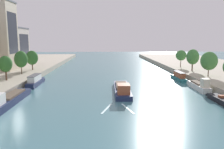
{
  "coord_description": "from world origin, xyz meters",
  "views": [
    {
      "loc": [
        -2.28,
        -17.35,
        11.91
      ],
      "look_at": [
        0.0,
        49.06,
        1.57
      ],
      "focal_mm": 36.57,
      "sensor_mm": 36.0,
      "label": 1
    }
  ],
  "objects_px": {
    "moored_boat_right_far": "(199,86)",
    "tree_right_by_lamp": "(209,61)",
    "tree_left_nearest": "(21,59)",
    "tree_left_third": "(5,64)",
    "moored_boat_left_second": "(35,81)",
    "moored_boat_right_midway": "(179,77)",
    "tree_left_past_mid": "(32,58)",
    "tree_right_past_mid": "(181,55)",
    "tree_right_distant": "(193,57)",
    "moored_boat_left_end": "(8,100)",
    "barge_midriver": "(122,89)"
  },
  "relations": [
    {
      "from": "tree_left_nearest",
      "to": "tree_left_third",
      "type": "bearing_deg",
      "value": -90.41
    },
    {
      "from": "tree_left_third",
      "to": "tree_right_past_mid",
      "type": "bearing_deg",
      "value": 25.57
    },
    {
      "from": "moored_boat_right_far",
      "to": "tree_left_nearest",
      "type": "height_order",
      "value": "tree_left_nearest"
    },
    {
      "from": "moored_boat_right_midway",
      "to": "tree_left_past_mid",
      "type": "xyz_separation_m",
      "value": [
        -45.98,
        12.15,
        4.68
      ]
    },
    {
      "from": "tree_right_distant",
      "to": "moored_boat_right_midway",
      "type": "bearing_deg",
      "value": -131.83
    },
    {
      "from": "moored_boat_right_midway",
      "to": "moored_boat_right_far",
      "type": "bearing_deg",
      "value": -87.01
    },
    {
      "from": "moored_boat_left_second",
      "to": "moored_boat_right_far",
      "type": "height_order",
      "value": "moored_boat_right_far"
    },
    {
      "from": "barge_midriver",
      "to": "tree_left_past_mid",
      "type": "relative_size",
      "value": 2.8
    },
    {
      "from": "tree_left_nearest",
      "to": "tree_right_past_mid",
      "type": "xyz_separation_m",
      "value": [
        52.53,
        14.67,
        -0.0
      ]
    },
    {
      "from": "barge_midriver",
      "to": "tree_right_past_mid",
      "type": "relative_size",
      "value": 2.87
    },
    {
      "from": "tree_left_nearest",
      "to": "tree_left_past_mid",
      "type": "relative_size",
      "value": 1.06
    },
    {
      "from": "barge_midriver",
      "to": "tree_right_by_lamp",
      "type": "height_order",
      "value": "tree_right_by_lamp"
    },
    {
      "from": "moored_boat_left_second",
      "to": "moored_boat_right_midway",
      "type": "bearing_deg",
      "value": 8.62
    },
    {
      "from": "tree_right_past_mid",
      "to": "tree_left_third",
      "type": "bearing_deg",
      "value": -154.43
    },
    {
      "from": "barge_midriver",
      "to": "moored_boat_left_end",
      "type": "height_order",
      "value": "moored_boat_left_end"
    },
    {
      "from": "moored_boat_left_end",
      "to": "tree_right_past_mid",
      "type": "distance_m",
      "value": 61.69
    },
    {
      "from": "moored_boat_right_midway",
      "to": "tree_right_past_mid",
      "type": "distance_m",
      "value": 19.09
    },
    {
      "from": "moored_boat_right_midway",
      "to": "tree_left_past_mid",
      "type": "distance_m",
      "value": 47.79
    },
    {
      "from": "moored_boat_left_second",
      "to": "tree_right_distant",
      "type": "bearing_deg",
      "value": 16.35
    },
    {
      "from": "moored_boat_right_midway",
      "to": "tree_right_by_lamp",
      "type": "bearing_deg",
      "value": -28.15
    },
    {
      "from": "moored_boat_left_second",
      "to": "moored_boat_right_midway",
      "type": "xyz_separation_m",
      "value": [
        39.72,
        6.02,
        -0.12
      ]
    },
    {
      "from": "moored_boat_left_end",
      "to": "moored_boat_right_far",
      "type": "xyz_separation_m",
      "value": [
        40.05,
        10.91,
        0.04
      ]
    },
    {
      "from": "moored_boat_right_far",
      "to": "tree_right_by_lamp",
      "type": "distance_m",
      "value": 12.22
    },
    {
      "from": "barge_midriver",
      "to": "moored_boat_right_far",
      "type": "distance_m",
      "value": 18.56
    },
    {
      "from": "tree_left_nearest",
      "to": "moored_boat_right_midway",
      "type": "bearing_deg",
      "value": -3.28
    },
    {
      "from": "moored_boat_left_end",
      "to": "tree_left_third",
      "type": "relative_size",
      "value": 2.69
    },
    {
      "from": "moored_boat_left_end",
      "to": "moored_boat_left_second",
      "type": "height_order",
      "value": "moored_boat_left_end"
    },
    {
      "from": "tree_right_distant",
      "to": "tree_right_past_mid",
      "type": "distance_m",
      "value": 9.69
    },
    {
      "from": "tree_right_past_mid",
      "to": "tree_left_nearest",
      "type": "bearing_deg",
      "value": -164.4
    },
    {
      "from": "tree_right_by_lamp",
      "to": "tree_right_past_mid",
      "type": "distance_m",
      "value": 21.04
    },
    {
      "from": "tree_left_third",
      "to": "tree_left_past_mid",
      "type": "relative_size",
      "value": 0.96
    },
    {
      "from": "moored_boat_right_midway",
      "to": "tree_right_past_mid",
      "type": "relative_size",
      "value": 1.73
    },
    {
      "from": "barge_midriver",
      "to": "moored_boat_right_far",
      "type": "xyz_separation_m",
      "value": [
        18.46,
        1.96,
        0.14
      ]
    },
    {
      "from": "tree_right_past_mid",
      "to": "tree_left_past_mid",
      "type": "bearing_deg",
      "value": -174.36
    },
    {
      "from": "moored_boat_left_end",
      "to": "moored_boat_right_midway",
      "type": "relative_size",
      "value": 1.52
    },
    {
      "from": "tree_left_past_mid",
      "to": "tree_right_past_mid",
      "type": "relative_size",
      "value": 1.03
    },
    {
      "from": "tree_left_third",
      "to": "tree_right_by_lamp",
      "type": "bearing_deg",
      "value": 4.45
    },
    {
      "from": "tree_left_past_mid",
      "to": "moored_boat_right_far",
      "type": "bearing_deg",
      "value": -28.26
    },
    {
      "from": "moored_boat_right_midway",
      "to": "tree_right_distant",
      "type": "distance_m",
      "value": 11.48
    },
    {
      "from": "moored_boat_right_far",
      "to": "tree_right_by_lamp",
      "type": "xyz_separation_m",
      "value": [
        6.27,
        9.22,
        5.01
      ]
    },
    {
      "from": "moored_boat_right_midway",
      "to": "tree_right_by_lamp",
      "type": "distance_m",
      "value": 9.31
    },
    {
      "from": "moored_boat_left_second",
      "to": "tree_right_by_lamp",
      "type": "xyz_separation_m",
      "value": [
        46.67,
        2.3,
        4.83
      ]
    },
    {
      "from": "tree_right_by_lamp",
      "to": "tree_right_distant",
      "type": "bearing_deg",
      "value": 90.55
    },
    {
      "from": "tree_right_by_lamp",
      "to": "tree_left_third",
      "type": "bearing_deg",
      "value": -175.55
    },
    {
      "from": "moored_boat_right_far",
      "to": "tree_right_distant",
      "type": "xyz_separation_m",
      "value": [
        6.16,
        20.58,
        5.23
      ]
    },
    {
      "from": "moored_boat_right_midway",
      "to": "tree_left_third",
      "type": "relative_size",
      "value": 1.77
    },
    {
      "from": "tree_right_distant",
      "to": "tree_left_nearest",
      "type": "bearing_deg",
      "value": -174.63
    },
    {
      "from": "barge_midriver",
      "to": "moored_boat_left_second",
      "type": "bearing_deg",
      "value": 157.97
    },
    {
      "from": "barge_midriver",
      "to": "moored_boat_right_far",
      "type": "height_order",
      "value": "moored_boat_right_far"
    },
    {
      "from": "moored_boat_left_end",
      "to": "moored_boat_left_second",
      "type": "distance_m",
      "value": 17.83
    }
  ]
}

